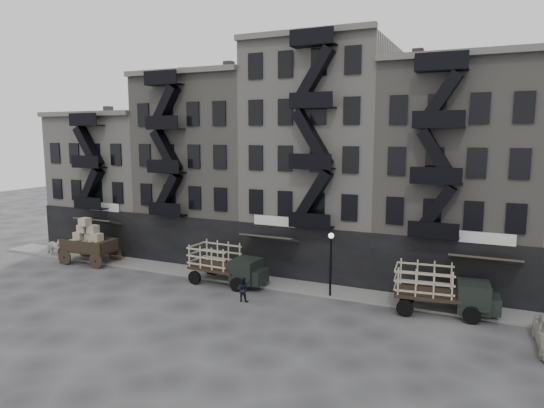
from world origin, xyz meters
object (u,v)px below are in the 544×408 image
at_px(horse, 54,248).
at_px(pedestrian_west, 61,254).
at_px(wagon, 88,237).
at_px(stake_truck_west, 226,262).
at_px(stake_truck_east, 442,287).
at_px(pedestrian_mid, 243,289).

height_order(horse, pedestrian_west, horse).
bearing_deg(horse, wagon, -91.38).
bearing_deg(pedestrian_west, stake_truck_west, -23.32).
xyz_separation_m(horse, stake_truck_east, (31.54, 0.02, 0.79)).
distance_m(horse, pedestrian_west, 2.36).
distance_m(horse, pedestrian_mid, 20.12).
distance_m(wagon, stake_truck_east, 27.42).
relative_size(horse, pedestrian_mid, 1.29).
height_order(wagon, pedestrian_mid, wagon).
xyz_separation_m(wagon, stake_truck_west, (13.04, -0.19, -0.54)).
xyz_separation_m(stake_truck_west, pedestrian_mid, (2.74, -2.63, -0.82)).
distance_m(horse, stake_truck_east, 31.55).
height_order(horse, stake_truck_east, stake_truck_east).
xyz_separation_m(wagon, stake_truck_east, (27.41, 0.14, -0.50)).
height_order(wagon, stake_truck_west, wagon).
bearing_deg(pedestrian_west, pedestrian_mid, -32.23).
bearing_deg(stake_truck_west, pedestrian_west, -173.94).
bearing_deg(horse, pedestrian_west, -116.97).
bearing_deg(wagon, horse, 175.75).
bearing_deg(stake_truck_west, horse, -177.91).
distance_m(pedestrian_west, pedestrian_mid, 17.90).
bearing_deg(pedestrian_west, stake_truck_east, -24.12).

